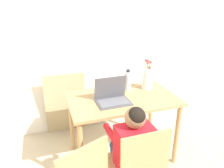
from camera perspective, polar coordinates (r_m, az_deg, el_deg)
name	(u,v)px	position (r m, az deg, el deg)	size (l,w,h in m)	color
wall_back	(83,36)	(2.78, -7.50, 12.31)	(6.40, 0.05, 2.50)	white
dining_table	(122,106)	(2.31, 2.69, -5.77)	(1.11, 0.68, 0.73)	tan
person_seated	(131,143)	(1.84, 4.96, -15.17)	(0.31, 0.43, 0.95)	red
laptop	(112,96)	(2.16, 0.05, -3.16)	(0.33, 0.25, 0.24)	#4C4C51
flower_vase	(147,78)	(2.47, 9.23, 1.59)	(0.12, 0.12, 0.35)	silver
water_bottle	(128,81)	(2.40, 4.18, 0.88)	(0.07, 0.07, 0.24)	silver
cardboard_panel	(65,104)	(2.88, -12.08, -5.07)	(0.51, 0.13, 0.84)	tan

